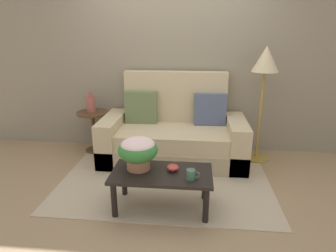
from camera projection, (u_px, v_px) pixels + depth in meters
ground_plane at (165, 182)px, 3.42m from camera, size 14.00×14.00×0.00m
wall_back at (173, 58)px, 4.11m from camera, size 6.40×0.12×2.71m
area_rug at (166, 178)px, 3.51m from camera, size 2.47×1.78×0.01m
couch at (174, 135)px, 3.97m from camera, size 1.93×0.91×1.18m
coffee_table at (162, 178)px, 2.83m from camera, size 0.99×0.52×0.40m
side_table at (93, 124)px, 4.19m from camera, size 0.45×0.45×0.61m
floor_lamp at (265, 69)px, 3.65m from camera, size 0.34×0.34×1.55m
potted_plant at (138, 150)px, 2.82m from camera, size 0.39×0.39×0.32m
coffee_mug at (191, 174)px, 2.66m from camera, size 0.13×0.09×0.10m
snack_bowl at (173, 168)px, 2.83m from camera, size 0.12×0.12×0.06m
table_vase at (91, 104)px, 4.11m from camera, size 0.13×0.13×0.29m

